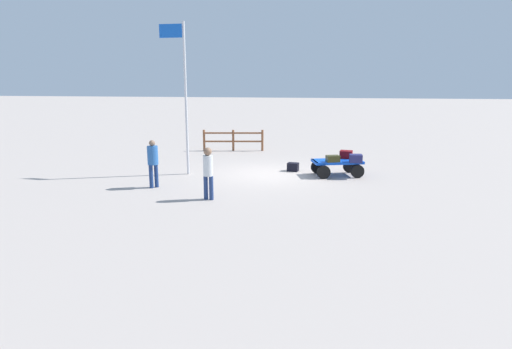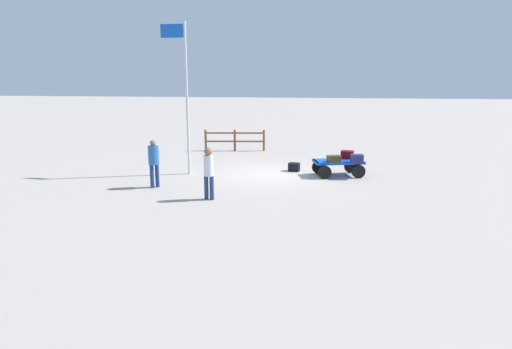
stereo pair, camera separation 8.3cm
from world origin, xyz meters
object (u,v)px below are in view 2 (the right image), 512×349
suitcase_navy (334,159)px  suitcase_dark (357,159)px  worker_trailing (154,159)px  luggage_cart (338,165)px  worker_lead (209,170)px  flagpole (184,87)px  suitcase_maroon (347,155)px  suitcase_olive (294,167)px

suitcase_navy → suitcase_dark: bearing=179.9°
worker_trailing → luggage_cart: bearing=-157.3°
worker_lead → flagpole: bearing=-63.8°
luggage_cart → worker_lead: (4.31, 4.06, 0.55)m
suitcase_dark → suitcase_navy: bearing=-0.1°
suitcase_navy → suitcase_maroon: suitcase_maroon is taller
suitcase_maroon → worker_trailing: bearing=25.1°
suitcase_maroon → suitcase_olive: 2.25m
suitcase_dark → luggage_cart: bearing=-26.5°
suitcase_dark → suitcase_olive: size_ratio=0.95×
suitcase_dark → worker_trailing: (7.32, 2.42, 0.24)m
luggage_cart → worker_lead: 5.95m
luggage_cart → suitcase_maroon: 0.73m
suitcase_maroon → suitcase_olive: size_ratio=1.10×
suitcase_maroon → worker_lead: (4.70, 4.58, 0.21)m
worker_trailing → flagpole: 3.44m
luggage_cart → suitcase_navy: size_ratio=3.66×
suitcase_maroon → worker_trailing: worker_trailing is taller
suitcase_dark → worker_lead: size_ratio=0.28×
luggage_cart → suitcase_maroon: (-0.39, -0.52, 0.34)m
suitcase_maroon → luggage_cart: bearing=52.7°
suitcase_navy → worker_lead: bearing=41.9°
suitcase_navy → suitcase_maroon: size_ratio=1.04×
worker_lead → suitcase_dark: bearing=-143.5°
worker_lead → worker_trailing: size_ratio=1.00×
luggage_cart → worker_trailing: size_ratio=1.23×
suitcase_olive → suitcase_navy: bearing=147.7°
suitcase_navy → suitcase_dark: suitcase_dark is taller
suitcase_navy → suitcase_maroon: (-0.57, -0.87, 0.03)m
luggage_cart → worker_trailing: 7.20m
suitcase_dark → worker_trailing: size_ratio=0.28×
suitcase_navy → flagpole: flagpole is taller
luggage_cart → suitcase_olive: (1.77, -0.66, -0.27)m
suitcase_dark → flagpole: flagpole is taller
suitcase_maroon → flagpole: flagpole is taller
worker_trailing → suitcase_navy: bearing=-159.4°
luggage_cart → worker_trailing: (6.62, 2.77, 0.58)m
luggage_cart → suitcase_maroon: bearing=-127.3°
flagpole → suitcase_maroon: bearing=-171.7°
luggage_cart → suitcase_navy: bearing=63.3°
suitcase_dark → flagpole: (6.81, 0.08, 2.70)m
suitcase_maroon → suitcase_navy: bearing=56.7°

